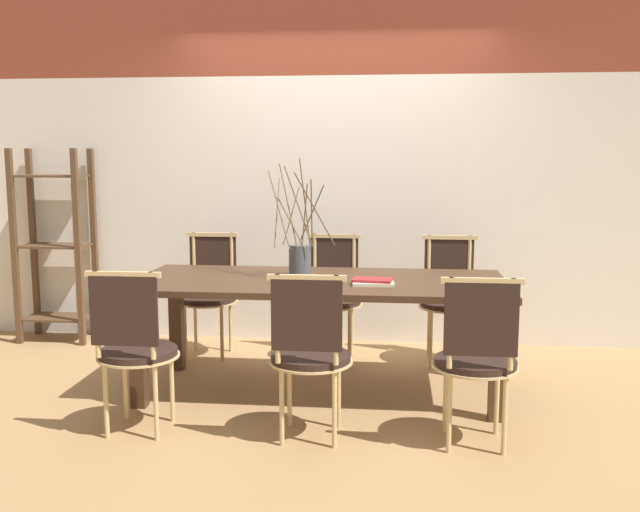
{
  "coord_description": "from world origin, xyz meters",
  "views": [
    {
      "loc": [
        0.46,
        -4.44,
        1.54
      ],
      "look_at": [
        0.0,
        0.0,
        0.89
      ],
      "focal_mm": 40.0,
      "sensor_mm": 36.0,
      "label": 1
    }
  ],
  "objects_px": {
    "vase_centerpiece": "(300,257)",
    "shelving_rack": "(55,246)",
    "dining_table": "(320,294)",
    "chair_near_center": "(477,355)",
    "chair_far_center": "(449,295)",
    "book_stack": "(373,282)"
  },
  "relations": [
    {
      "from": "chair_far_center",
      "to": "vase_centerpiece",
      "type": "relative_size",
      "value": 1.22
    },
    {
      "from": "vase_centerpiece",
      "to": "book_stack",
      "type": "height_order",
      "value": "vase_centerpiece"
    },
    {
      "from": "shelving_rack",
      "to": "chair_near_center",
      "type": "bearing_deg",
      "value": -30.39
    },
    {
      "from": "chair_near_center",
      "to": "dining_table",
      "type": "bearing_deg",
      "value": 138.81
    },
    {
      "from": "chair_far_center",
      "to": "vase_centerpiece",
      "type": "xyz_separation_m",
      "value": [
        -1.02,
        -0.7,
        0.37
      ]
    },
    {
      "from": "dining_table",
      "to": "book_stack",
      "type": "bearing_deg",
      "value": -22.96
    },
    {
      "from": "chair_near_center",
      "to": "chair_far_center",
      "type": "xyz_separation_m",
      "value": [
        -0.02,
        1.58,
        0.0
      ]
    },
    {
      "from": "chair_near_center",
      "to": "shelving_rack",
      "type": "xyz_separation_m",
      "value": [
        -3.2,
        1.88,
        0.28
      ]
    },
    {
      "from": "chair_far_center",
      "to": "shelving_rack",
      "type": "relative_size",
      "value": 0.59
    },
    {
      "from": "vase_centerpiece",
      "to": "shelving_rack",
      "type": "bearing_deg",
      "value": 155.23
    },
    {
      "from": "chair_near_center",
      "to": "book_stack",
      "type": "xyz_separation_m",
      "value": [
        -0.56,
        0.65,
        0.26
      ]
    },
    {
      "from": "vase_centerpiece",
      "to": "shelving_rack",
      "type": "distance_m",
      "value": 2.38
    },
    {
      "from": "dining_table",
      "to": "shelving_rack",
      "type": "bearing_deg",
      "value": 154.68
    },
    {
      "from": "chair_near_center",
      "to": "shelving_rack",
      "type": "distance_m",
      "value": 3.72
    },
    {
      "from": "chair_far_center",
      "to": "book_stack",
      "type": "xyz_separation_m",
      "value": [
        -0.54,
        -0.93,
        0.26
      ]
    },
    {
      "from": "chair_far_center",
      "to": "dining_table",
      "type": "bearing_deg",
      "value": 41.92
    },
    {
      "from": "chair_near_center",
      "to": "book_stack",
      "type": "relative_size",
      "value": 3.51
    },
    {
      "from": "chair_far_center",
      "to": "shelving_rack",
      "type": "height_order",
      "value": "shelving_rack"
    },
    {
      "from": "dining_table",
      "to": "chair_far_center",
      "type": "height_order",
      "value": "chair_far_center"
    },
    {
      "from": "chair_near_center",
      "to": "book_stack",
      "type": "bearing_deg",
      "value": 131.07
    },
    {
      "from": "vase_centerpiece",
      "to": "book_stack",
      "type": "distance_m",
      "value": 0.55
    },
    {
      "from": "dining_table",
      "to": "shelving_rack",
      "type": "height_order",
      "value": "shelving_rack"
    }
  ]
}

